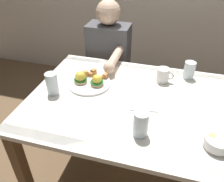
# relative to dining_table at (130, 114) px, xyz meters

# --- Properties ---
(ground_plane) EXTENTS (6.00, 6.00, 0.00)m
(ground_plane) POSITION_rel_dining_table_xyz_m (0.00, 0.00, -0.63)
(ground_plane) COLOR brown
(dining_table) EXTENTS (1.20, 0.90, 0.74)m
(dining_table) POSITION_rel_dining_table_xyz_m (0.00, 0.00, 0.00)
(dining_table) COLOR white
(dining_table) RESTS_ON ground_plane
(eggs_benedict_plate) EXTENTS (0.27, 0.27, 0.09)m
(eggs_benedict_plate) POSITION_rel_dining_table_xyz_m (-0.29, 0.09, 0.13)
(eggs_benedict_plate) COLOR white
(eggs_benedict_plate) RESTS_ON dining_table
(fruit_bowl) EXTENTS (0.12, 0.12, 0.06)m
(fruit_bowl) POSITION_rel_dining_table_xyz_m (0.44, -0.25, 0.14)
(fruit_bowl) COLOR white
(fruit_bowl) RESTS_ON dining_table
(coffee_mug) EXTENTS (0.11, 0.08, 0.09)m
(coffee_mug) POSITION_rel_dining_table_xyz_m (0.16, 0.25, 0.16)
(coffee_mug) COLOR white
(coffee_mug) RESTS_ON dining_table
(fork) EXTENTS (0.16, 0.04, 0.00)m
(fork) POSITION_rel_dining_table_xyz_m (0.08, -0.08, 0.11)
(fork) COLOR silver
(fork) RESTS_ON dining_table
(water_glass_near) EXTENTS (0.07, 0.07, 0.12)m
(water_glass_near) POSITION_rel_dining_table_xyz_m (0.32, 0.34, 0.16)
(water_glass_near) COLOR silver
(water_glass_near) RESTS_ON dining_table
(water_glass_far) EXTENTS (0.07, 0.07, 0.14)m
(water_glass_far) POSITION_rel_dining_table_xyz_m (-0.47, -0.06, 0.17)
(water_glass_far) COLOR silver
(water_glass_far) RESTS_ON dining_table
(water_glass_extra) EXTENTS (0.07, 0.07, 0.13)m
(water_glass_extra) POSITION_rel_dining_table_xyz_m (0.10, -0.26, 0.16)
(water_glass_extra) COLOR silver
(water_glass_extra) RESTS_ON dining_table
(diner_person) EXTENTS (0.34, 0.54, 1.14)m
(diner_person) POSITION_rel_dining_table_xyz_m (-0.32, 0.60, 0.02)
(diner_person) COLOR #33333D
(diner_person) RESTS_ON ground_plane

